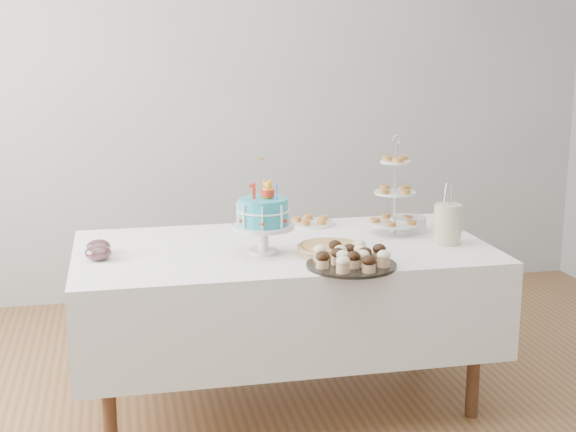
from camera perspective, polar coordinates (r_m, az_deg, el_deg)
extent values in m
plane|color=brown|center=(3.76, 0.60, -14.73)|extent=(5.00, 5.00, 0.00)
cube|color=gray|center=(5.32, -4.19, 8.54)|extent=(5.00, 0.04, 2.70)
cube|color=gray|center=(1.50, 17.82, -2.54)|extent=(5.00, 0.04, 2.70)
cube|color=silver|center=(3.82, -0.38, -5.40)|extent=(1.92, 1.02, 0.45)
cylinder|color=#55341D|center=(3.48, -12.69, -11.31)|extent=(0.06, 0.06, 0.67)
cylinder|color=#55341D|center=(3.81, 13.13, -9.15)|extent=(0.06, 0.06, 0.67)
cylinder|color=#55341D|center=(4.16, -12.66, -7.22)|extent=(0.06, 0.06, 0.67)
cylinder|color=#55341D|center=(4.45, 9.08, -5.77)|extent=(0.06, 0.06, 0.67)
cylinder|color=teal|center=(3.58, -1.77, 0.32)|extent=(0.22, 0.22, 0.12)
torus|color=white|center=(3.58, -1.77, 0.41)|extent=(0.24, 0.24, 0.01)
cube|color=red|center=(3.56, -2.43, 1.79)|extent=(0.02, 0.02, 0.07)
cylinder|color=#3740EB|center=(3.53, -0.81, 1.73)|extent=(0.01, 0.01, 0.07)
cylinder|color=silver|center=(3.58, -1.92, 2.70)|extent=(0.00, 0.00, 0.17)
cylinder|color=gold|center=(3.57, -1.94, 4.13)|extent=(0.04, 0.04, 0.01)
cylinder|color=black|center=(3.43, 4.52, -3.50)|extent=(0.39, 0.39, 0.01)
ellipsoid|color=black|center=(3.39, 3.32, -2.67)|extent=(0.06, 0.06, 0.04)
ellipsoid|color=beige|center=(3.44, 5.74, -2.53)|extent=(0.06, 0.06, 0.04)
cylinder|color=#A28958|center=(3.60, 3.05, -2.51)|extent=(0.29, 0.29, 0.04)
cylinder|color=#B78B47|center=(3.60, 3.05, -2.18)|extent=(0.25, 0.25, 0.02)
torus|color=#A28958|center=(3.60, 3.05, -2.24)|extent=(0.30, 0.30, 0.02)
cylinder|color=silver|center=(3.97, 7.63, 1.91)|extent=(0.01, 0.01, 0.45)
cylinder|color=silver|center=(4.01, 7.56, -0.50)|extent=(0.25, 0.25, 0.01)
cylinder|color=silver|center=(3.98, 7.62, 1.66)|extent=(0.21, 0.21, 0.01)
cylinder|color=silver|center=(3.95, 7.69, 3.84)|extent=(0.15, 0.15, 0.01)
torus|color=silver|center=(3.94, 7.73, 5.37)|extent=(0.05, 0.01, 0.05)
cylinder|color=silver|center=(4.08, 8.52, -0.56)|extent=(0.18, 0.18, 0.07)
cylinder|color=silver|center=(4.18, 1.66, -0.51)|extent=(0.25, 0.25, 0.01)
ellipsoid|color=silver|center=(3.61, -13.35, -2.55)|extent=(0.12, 0.12, 0.07)
cylinder|color=#58070B|center=(3.61, -13.35, -2.63)|extent=(0.08, 0.08, 0.03)
ellipsoid|color=silver|center=(3.72, -13.32, -2.14)|extent=(0.11, 0.11, 0.06)
cylinder|color=#58070B|center=(3.72, -13.32, -2.22)|extent=(0.08, 0.08, 0.03)
cylinder|color=silver|center=(3.85, 11.28, -0.57)|extent=(0.13, 0.13, 0.19)
cylinder|color=silver|center=(3.85, 12.28, -0.36)|extent=(0.01, 0.01, 0.10)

